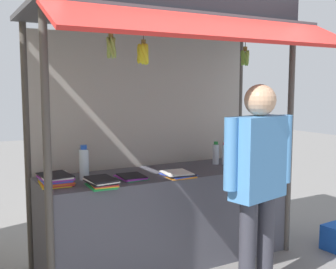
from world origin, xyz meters
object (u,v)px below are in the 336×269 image
(water_bottle_left, at_px, (216,154))
(magazine_stack_center, at_px, (56,179))
(banana_bunch_inner_left, at_px, (245,57))
(vendor_person, at_px, (258,172))
(water_bottle_mid_left, at_px, (225,154))
(magazine_stack_right, at_px, (101,182))
(magazine_stack_back_right, at_px, (178,174))
(water_bottle_mid_right, at_px, (84,164))
(water_bottle_front_left, at_px, (242,147))
(banana_bunch_inner_right, at_px, (143,54))
(banana_bunch_rightmost, at_px, (111,47))
(magazine_stack_rear_center, at_px, (131,177))

(water_bottle_left, xyz_separation_m, magazine_stack_center, (-1.66, -0.11, -0.07))
(banana_bunch_inner_left, height_order, vendor_person, banana_bunch_inner_left)
(water_bottle_mid_left, xyz_separation_m, magazine_stack_right, (-1.43, -0.30, -0.07))
(magazine_stack_center, height_order, magazine_stack_back_right, magazine_stack_center)
(water_bottle_mid_right, xyz_separation_m, magazine_stack_center, (-0.26, -0.06, -0.10))
(water_bottle_mid_left, bearing_deg, water_bottle_front_left, 28.83)
(water_bottle_mid_left, relative_size, vendor_person, 0.14)
(water_bottle_front_left, distance_m, vendor_person, 1.45)
(water_bottle_mid_left, xyz_separation_m, water_bottle_mid_right, (-1.48, 0.01, 0.03))
(magazine_stack_center, bearing_deg, water_bottle_mid_right, 13.05)
(vendor_person, bearing_deg, water_bottle_mid_right, -55.63)
(water_bottle_mid_right, distance_m, vendor_person, 1.46)
(magazine_stack_back_right, distance_m, banana_bunch_inner_right, 1.13)
(magazine_stack_right, bearing_deg, banana_bunch_inner_left, -8.62)
(water_bottle_mid_left, height_order, banana_bunch_rightmost, banana_bunch_rightmost)
(magazine_stack_rear_center, bearing_deg, water_bottle_left, 11.49)
(water_bottle_front_left, xyz_separation_m, magazine_stack_rear_center, (-1.51, -0.38, -0.11))
(water_bottle_mid_left, xyz_separation_m, water_bottle_front_left, (0.40, 0.22, 0.02))
(water_bottle_mid_left, bearing_deg, magazine_stack_right, -168.13)
(magazine_stack_back_right, height_order, banana_bunch_inner_right, banana_bunch_inner_right)
(water_bottle_mid_right, xyz_separation_m, vendor_person, (1.07, -0.99, 0.00))
(water_bottle_mid_right, xyz_separation_m, magazine_stack_back_right, (0.77, -0.28, -0.12))
(water_bottle_mid_left, height_order, water_bottle_mid_right, water_bottle_mid_right)
(magazine_stack_rear_center, height_order, banana_bunch_rightmost, banana_bunch_rightmost)
(water_bottle_mid_right, relative_size, banana_bunch_rightmost, 1.17)
(magazine_stack_right, height_order, magazine_stack_rear_center, magazine_stack_right)
(banana_bunch_rightmost, relative_size, banana_bunch_inner_right, 0.87)
(banana_bunch_inner_left, bearing_deg, magazine_stack_rear_center, 160.56)
(water_bottle_mid_right, bearing_deg, water_bottle_mid_left, -0.20)
(water_bottle_left, xyz_separation_m, magazine_stack_back_right, (-0.63, -0.32, -0.09))
(water_bottle_front_left, bearing_deg, vendor_person, -123.93)
(water_bottle_left, distance_m, banana_bunch_rightmost, 1.73)
(banana_bunch_rightmost, distance_m, banana_bunch_inner_left, 1.24)
(magazine_stack_rear_center, bearing_deg, water_bottle_front_left, 14.07)
(water_bottle_mid_right, height_order, magazine_stack_back_right, water_bottle_mid_right)
(magazine_stack_rear_center, distance_m, vendor_person, 1.09)
(magazine_stack_rear_center, bearing_deg, magazine_stack_back_right, -15.58)
(water_bottle_front_left, height_order, water_bottle_mid_right, water_bottle_mid_right)
(magazine_stack_back_right, relative_size, vendor_person, 0.18)
(magazine_stack_right, distance_m, banana_bunch_inner_right, 1.06)
(magazine_stack_right, relative_size, vendor_person, 0.19)
(water_bottle_mid_right, relative_size, vendor_person, 0.18)
(banana_bunch_rightmost, xyz_separation_m, banana_bunch_inner_left, (1.24, 0.00, -0.03))
(water_bottle_mid_right, bearing_deg, banana_bunch_inner_left, -20.83)
(magazine_stack_center, bearing_deg, magazine_stack_rear_center, -9.57)
(magazine_stack_right, bearing_deg, magazine_stack_back_right, 2.39)
(water_bottle_front_left, bearing_deg, magazine_stack_back_right, -156.16)
(water_bottle_left, bearing_deg, banana_bunch_rightmost, -157.68)
(water_bottle_mid_right, height_order, banana_bunch_inner_left, banana_bunch_inner_left)
(water_bottle_mid_right, distance_m, magazine_stack_right, 0.33)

